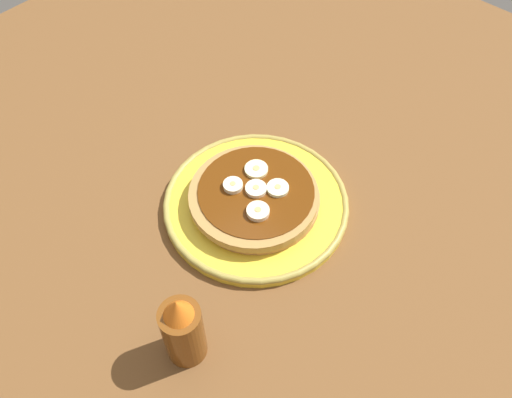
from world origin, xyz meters
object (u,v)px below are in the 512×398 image
(banana_slice_4, at_px, (258,212))
(banana_slice_1, at_px, (256,170))
(banana_slice_2, at_px, (233,186))
(syrup_bottle, at_px, (183,330))
(banana_slice_3, at_px, (278,188))
(pancake_stack, at_px, (255,197))
(plate, at_px, (256,203))
(banana_slice_0, at_px, (255,188))

(banana_slice_4, bearing_deg, banana_slice_1, -136.16)
(banana_slice_2, xyz_separation_m, syrup_bottle, (0.20, 0.11, 0.01))
(banana_slice_3, relative_size, banana_slice_4, 0.99)
(pancake_stack, xyz_separation_m, banana_slice_3, (-0.02, 0.02, 0.01))
(plate, xyz_separation_m, syrup_bottle, (0.21, 0.08, 0.05))
(banana_slice_1, relative_size, banana_slice_2, 1.22)
(plate, distance_m, pancake_stack, 0.02)
(banana_slice_2, bearing_deg, banana_slice_0, 125.16)
(pancake_stack, height_order, banana_slice_3, banana_slice_3)
(plate, bearing_deg, pancake_stack, 1.61)
(pancake_stack, relative_size, banana_slice_4, 5.98)
(banana_slice_4, bearing_deg, plate, -134.06)
(banana_slice_0, bearing_deg, plate, 89.05)
(pancake_stack, relative_size, banana_slice_2, 6.77)
(banana_slice_4, distance_m, syrup_bottle, 0.19)
(banana_slice_4, bearing_deg, syrup_bottle, 16.10)
(pancake_stack, height_order, syrup_bottle, syrup_bottle)
(plate, bearing_deg, banana_slice_2, -57.61)
(banana_slice_1, bearing_deg, banana_slice_0, 38.26)
(pancake_stack, distance_m, banana_slice_2, 0.04)
(pancake_stack, xyz_separation_m, banana_slice_2, (0.02, -0.03, 0.02))
(banana_slice_2, height_order, banana_slice_3, banana_slice_2)
(banana_slice_1, height_order, banana_slice_4, banana_slice_4)
(pancake_stack, distance_m, syrup_bottle, 0.23)
(banana_slice_1, height_order, banana_slice_2, banana_slice_2)
(plate, bearing_deg, banana_slice_1, -138.44)
(plate, relative_size, banana_slice_2, 9.62)
(banana_slice_1, distance_m, banana_slice_2, 0.04)
(plate, relative_size, banana_slice_1, 7.91)
(banana_slice_2, bearing_deg, banana_slice_4, 80.03)
(banana_slice_1, relative_size, banana_slice_4, 1.08)
(plate, distance_m, syrup_bottle, 0.23)
(plate, bearing_deg, banana_slice_3, 134.97)
(banana_slice_0, bearing_deg, banana_slice_1, -141.74)
(plate, xyz_separation_m, banana_slice_2, (0.02, -0.03, 0.03))
(banana_slice_0, relative_size, banana_slice_2, 1.09)
(pancake_stack, relative_size, banana_slice_3, 6.02)
(banana_slice_0, bearing_deg, banana_slice_4, 48.48)
(plate, xyz_separation_m, pancake_stack, (0.00, 0.00, 0.02))
(banana_slice_0, bearing_deg, pancake_stack, 48.21)
(plate, height_order, banana_slice_1, banana_slice_1)
(plate, distance_m, banana_slice_2, 0.05)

